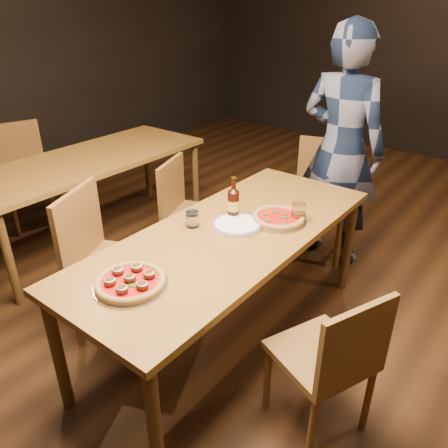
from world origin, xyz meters
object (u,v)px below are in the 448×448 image
Objects in this scene: table_main at (229,243)px; chair_end at (319,200)px; pizza_meatball at (130,282)px; chair_main_sw at (196,215)px; diner at (341,149)px; chair_main_nw at (117,264)px; plate_stack at (237,225)px; beer_bottle at (233,204)px; amber_glass at (298,212)px; table_left at (88,166)px; chair_main_e at (321,353)px; chair_nbr_left at (26,175)px; water_glass at (192,219)px; pizza_margherita at (278,218)px.

table_main is 1.28m from chair_end.
pizza_meatball reaches higher than table_main.
chair_main_sw is 1.19m from diner.
chair_main_nw is at bearing 72.00° from diner.
beer_bottle reaches higher than plate_stack.
amber_glass reaches higher than plate_stack.
table_left is 1.05m from chair_main_sw.
chair_end is at bearing -130.29° from chair_main_e.
chair_main_nw is 9.19× the size of amber_glass.
diner reaches higher than table_left.
amber_glass is (-0.48, 0.57, 0.37)m from chair_main_e.
table_main is at bearing -10.01° from table_left.
plate_stack is at bearing -105.63° from chair_end.
pizza_meatball is (2.38, -0.80, 0.29)m from chair_nbr_left.
beer_bottle is 2.33× the size of amber_glass.
amber_glass is (0.80, 0.72, 0.31)m from chair_main_nw.
water_glass is 1.42m from diner.
water_glass is (1.49, -0.38, 0.12)m from table_left.
pizza_margherita is at bearing -138.07° from amber_glass.
table_main is at bearing -89.09° from plate_stack.
chair_main_nw is 0.69m from pizza_meatball.
plate_stack is at bearing -128.85° from amber_glass.
beer_bottle is 0.14× the size of diner.
diner is (0.74, 0.81, 0.46)m from chair_main_sw.
plate_stack is 0.15× the size of diner.
chair_main_nw is 0.55× the size of diner.
water_glass is 0.05× the size of diner.
diner is (2.46, 1.20, 0.42)m from chair_nbr_left.
chair_main_e is 1.67m from chair_end.
chair_main_nw is (1.12, -0.66, -0.18)m from table_left.
table_main is at bearing -117.06° from pizza_margherita.
pizza_margherita is 0.25m from plate_stack.
diner is at bearing 101.05° from amber_glass.
amber_glass is (0.09, 0.08, 0.03)m from pizza_margherita.
diner reaches higher than chair_main_nw.
amber_glass is (2.64, 0.24, 0.32)m from chair_nbr_left.
chair_end is 2.84× the size of pizza_meatball.
chair_main_nw is 1.10× the size of chair_main_sw.
chair_end is 2.62m from chair_nbr_left.
chair_main_sw is (1.00, 0.21, -0.23)m from table_left.
pizza_meatball is at bearing -91.56° from chair_nbr_left.
beer_bottle is at bearing -151.66° from pizza_margherita.
table_left is 2.47m from chair_main_e.
water_glass is 0.86× the size of amber_glass.
chair_main_e is 0.82m from pizza_margherita.
chair_end reaches higher than table_left.
table_main is at bearing 86.71° from pizza_meatball.
chair_main_nw is at bearing -61.40° from chair_main_e.
diner reaches higher than pizza_margherita.
water_glass is at bearing -134.52° from pizza_margherita.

